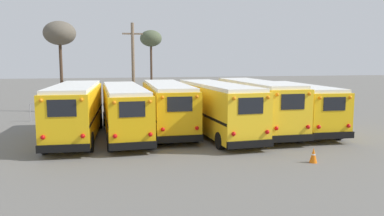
{
  "coord_description": "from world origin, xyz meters",
  "views": [
    {
      "loc": [
        -5.28,
        -23.58,
        4.72
      ],
      "look_at": [
        0.0,
        -0.27,
        1.66
      ],
      "focal_mm": 35.0,
      "sensor_mm": 36.0,
      "label": 1
    }
  ],
  "objects": [
    {
      "name": "school_bus_5",
      "position": [
        7.17,
        -0.69,
        1.69
      ],
      "size": [
        2.91,
        9.51,
        3.09
      ],
      "color": "yellow",
      "rests_on": "ground"
    },
    {
      "name": "traffic_cone",
      "position": [
        3.94,
        -8.35,
        0.35
      ],
      "size": [
        0.36,
        0.36,
        0.7
      ],
      "color": "orange",
      "rests_on": "ground"
    },
    {
      "name": "school_bus_4",
      "position": [
        4.3,
        -0.52,
        1.83
      ],
      "size": [
        2.61,
        10.18,
        3.35
      ],
      "color": "yellow",
      "rests_on": "ground"
    },
    {
      "name": "ground_plane",
      "position": [
        0.0,
        0.0,
        0.0
      ],
      "size": [
        160.0,
        160.0,
        0.0
      ],
      "primitive_type": "plane",
      "color": "#66635E"
    },
    {
      "name": "school_bus_1",
      "position": [
        -4.3,
        -0.02,
        1.7
      ],
      "size": [
        2.72,
        10.82,
        3.12
      ],
      "color": "#EAAA0F",
      "rests_on": "ground"
    },
    {
      "name": "fence_line",
      "position": [
        -0.0,
        7.07,
        0.99
      ],
      "size": [
        22.4,
        0.06,
        1.42
      ],
      "color": "#939399",
      "rests_on": "ground"
    },
    {
      "name": "utility_pole",
      "position": [
        -2.99,
        10.41,
        4.16
      ],
      "size": [
        1.8,
        0.28,
        8.0
      ],
      "color": "#75604C",
      "rests_on": "ground"
    },
    {
      "name": "bare_tree_0",
      "position": [
        -0.43,
        18.47,
        6.98
      ],
      "size": [
        2.41,
        2.41,
        8.02
      ],
      "color": "#473323",
      "rests_on": "ground"
    },
    {
      "name": "school_bus_3",
      "position": [
        1.43,
        -0.93,
        1.77
      ],
      "size": [
        3.04,
        10.67,
        3.27
      ],
      "color": "yellow",
      "rests_on": "ground"
    },
    {
      "name": "school_bus_2",
      "position": [
        -1.43,
        0.92,
        1.74
      ],
      "size": [
        2.79,
        10.37,
        3.2
      ],
      "color": "#EAAA0F",
      "rests_on": "ground"
    },
    {
      "name": "bare_tree_1",
      "position": [
        -9.37,
        12.52,
        7.05
      ],
      "size": [
        2.88,
        2.88,
        8.23
      ],
      "color": "#473323",
      "rests_on": "ground"
    },
    {
      "name": "school_bus_0",
      "position": [
        -7.17,
        -0.49,
        1.79
      ],
      "size": [
        2.95,
        9.7,
        3.29
      ],
      "color": "yellow",
      "rests_on": "ground"
    }
  ]
}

